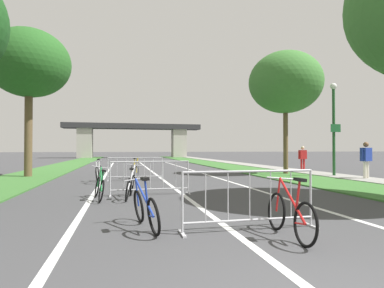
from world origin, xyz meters
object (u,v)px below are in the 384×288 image
at_px(bicycle_silver_4, 130,186).
at_px(bicycle_green_5, 100,187).
at_px(crowd_barrier_third, 135,169).
at_px(bicycle_yellow_3, 134,171).
at_px(bicycle_white_2, 99,173).
at_px(bicycle_red_1, 290,214).
at_px(crowd_barrier_nearest, 250,200).
at_px(crowd_barrier_second, 150,178).
at_px(tree_right_pine_far, 285,83).
at_px(pedestrian_strolling, 303,156).
at_px(lamppost_with_sign, 334,121).
at_px(bicycle_blue_0, 145,209).
at_px(tree_left_oak_near, 29,64).
at_px(pedestrian_pushing_bike, 366,157).

relative_size(bicycle_silver_4, bicycle_green_5, 1.04).
bearing_deg(crowd_barrier_third, bicycle_yellow_3, 91.74).
distance_m(bicycle_white_2, bicycle_silver_4, 4.83).
xyz_separation_m(bicycle_red_1, bicycle_silver_4, (-2.39, 4.57, -0.01)).
relative_size(crowd_barrier_nearest, crowd_barrier_second, 1.00).
bearing_deg(tree_right_pine_far, bicycle_green_5, -144.73).
relative_size(tree_right_pine_far, bicycle_green_5, 4.25).
height_order(bicycle_silver_4, pedestrian_strolling, pedestrian_strolling).
bearing_deg(crowd_barrier_nearest, lamppost_with_sign, 46.24).
bearing_deg(bicycle_red_1, bicycle_white_2, 114.18).
height_order(crowd_barrier_nearest, crowd_barrier_second, same).
xyz_separation_m(tree_right_pine_far, bicycle_blue_0, (-8.60, -10.30, -4.82)).
relative_size(tree_left_oak_near, bicycle_green_5, 4.58).
bearing_deg(pedestrian_strolling, lamppost_with_sign, -94.76).
xyz_separation_m(tree_left_oak_near, crowd_barrier_third, (5.19, -2.84, -5.20)).
bearing_deg(pedestrian_pushing_bike, tree_right_pine_far, 103.34).
height_order(crowd_barrier_third, bicycle_red_1, crowd_barrier_third).
xyz_separation_m(bicycle_red_1, bicycle_green_5, (-3.23, 4.56, -0.02)).
bearing_deg(lamppost_with_sign, crowd_barrier_second, -156.66).
height_order(tree_left_oak_near, lamppost_with_sign, tree_left_oak_near).
bearing_deg(bicycle_blue_0, crowd_barrier_nearest, -26.08).
relative_size(bicycle_yellow_3, pedestrian_pushing_bike, 0.94).
distance_m(tree_left_oak_near, bicycle_yellow_3, 7.75).
height_order(bicycle_green_5, pedestrian_strolling, pedestrian_strolling).
relative_size(crowd_barrier_second, bicycle_white_2, 1.38).
relative_size(crowd_barrier_nearest, bicycle_blue_0, 1.49).
bearing_deg(pedestrian_pushing_bike, bicycle_silver_4, -177.97).
bearing_deg(crowd_barrier_nearest, bicycle_red_1, -52.07).
height_order(crowd_barrier_nearest, bicycle_white_2, crowd_barrier_nearest).
bearing_deg(bicycle_red_1, crowd_barrier_third, 105.04).
xyz_separation_m(tree_left_oak_near, tree_right_pine_far, (13.60, -1.15, -0.55)).
distance_m(crowd_barrier_nearest, bicycle_red_1, 0.74).
bearing_deg(tree_right_pine_far, bicycle_silver_4, -142.26).
bearing_deg(pedestrian_strolling, crowd_barrier_nearest, -122.91).
bearing_deg(crowd_barrier_second, tree_right_pine_far, 37.44).
bearing_deg(bicycle_white_2, bicycle_blue_0, 103.53).
xyz_separation_m(lamppost_with_sign, crowd_barrier_nearest, (-8.37, -8.73, -2.35)).
distance_m(bicycle_blue_0, bicycle_white_2, 8.31).
xyz_separation_m(bicycle_yellow_3, pedestrian_pushing_bike, (10.35, -2.66, 0.66)).
height_order(tree_left_oak_near, bicycle_green_5, tree_left_oak_near).
xyz_separation_m(bicycle_yellow_3, bicycle_green_5, (-1.18, -5.70, -0.05)).
height_order(crowd_barrier_second, pedestrian_pushing_bike, pedestrian_pushing_bike).
distance_m(tree_left_oak_near, bicycle_blue_0, 13.60).
distance_m(tree_right_pine_far, crowd_barrier_second, 11.26).
bearing_deg(lamppost_with_sign, tree_right_pine_far, 126.94).
relative_size(tree_right_pine_far, crowd_barrier_third, 2.80).
xyz_separation_m(bicycle_blue_0, bicycle_green_5, (-1.02, 3.50, -0.01)).
xyz_separation_m(crowd_barrier_third, pedestrian_pushing_bike, (10.34, -2.07, 0.54)).
bearing_deg(crowd_barrier_nearest, bicycle_yellow_3, 99.42).
distance_m(tree_right_pine_far, bicycle_white_2, 11.23).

